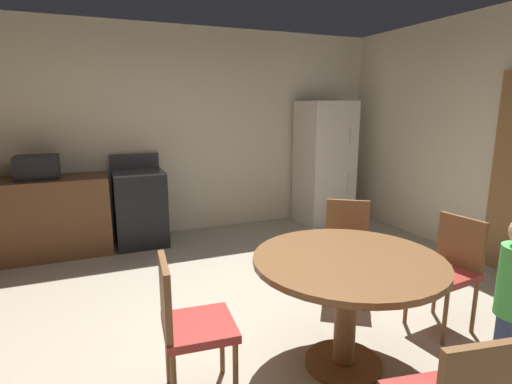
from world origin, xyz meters
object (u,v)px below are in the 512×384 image
object	(u,v)px
refrigerator	(324,163)
dining_table	(347,281)
microwave	(37,167)
chair_northeast	(346,243)
chair_west	(187,321)
chair_east	(449,265)
oven_range	(140,207)

from	to	relation	value
refrigerator	dining_table	size ratio (longest dim) A/B	1.46
microwave	chair_northeast	distance (m)	3.41
dining_table	chair_west	xyz separation A→B (m)	(-1.02, 0.09, -0.10)
microwave	chair_east	xyz separation A→B (m)	(3.01, -2.89, -0.53)
dining_table	chair_east	xyz separation A→B (m)	(1.01, 0.11, -0.10)
microwave	dining_table	distance (m)	3.64
refrigerator	microwave	bearing A→B (deg)	179.22
refrigerator	chair_east	size ratio (longest dim) A/B	2.02
microwave	refrigerator	bearing A→B (deg)	-0.78
refrigerator	dining_table	distance (m)	3.41
chair_northeast	chair_east	distance (m)	0.84
oven_range	microwave	distance (m)	1.20
chair_northeast	microwave	bearing A→B (deg)	-95.09
chair_northeast	oven_range	bearing A→B (deg)	-110.15
oven_range	microwave	world-z (taller)	microwave
refrigerator	chair_northeast	distance (m)	2.41
refrigerator	microwave	world-z (taller)	refrigerator
oven_range	chair_northeast	size ratio (longest dim) A/B	1.26
dining_table	oven_range	bearing A→B (deg)	107.14
oven_range	dining_table	xyz separation A→B (m)	(0.93, -3.01, 0.14)
microwave	chair_west	xyz separation A→B (m)	(0.98, -2.92, -0.53)
chair_west	microwave	bearing A→B (deg)	113.51
chair_northeast	chair_east	world-z (taller)	same
refrigerator	chair_east	world-z (taller)	refrigerator
refrigerator	chair_northeast	world-z (taller)	refrigerator
dining_table	refrigerator	bearing A→B (deg)	60.61
oven_range	chair_west	bearing A→B (deg)	-91.71
microwave	chair_east	world-z (taller)	microwave
dining_table	microwave	bearing A→B (deg)	123.54
refrigerator	oven_range	bearing A→B (deg)	178.81
oven_range	dining_table	bearing A→B (deg)	-72.86
chair_northeast	dining_table	bearing A→B (deg)	-0.00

